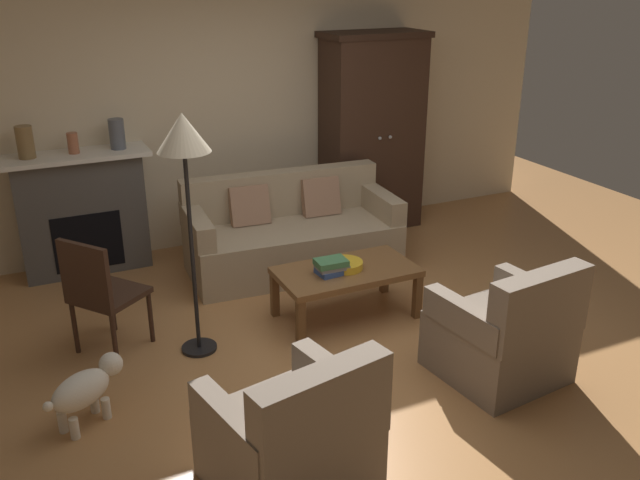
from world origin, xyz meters
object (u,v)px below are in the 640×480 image
(armchair_near_left, at_px, (293,441))
(dog, at_px, (85,388))
(mantel_vase_bronze, at_px, (25,142))
(armchair_near_right, at_px, (504,336))
(mantel_vase_terracotta, at_px, (73,143))
(floor_lamp, at_px, (184,148))
(fireplace, at_px, (82,212))
(fruit_bowl, at_px, (345,265))
(mantel_vase_slate, at_px, (117,134))
(side_chair_wooden, at_px, (99,289))
(coffee_table, at_px, (346,275))
(armoire, at_px, (372,133))
(couch, at_px, (291,235))
(book_stack, at_px, (332,266))

(armchair_near_left, xyz_separation_m, dog, (-0.92, 1.08, -0.07))
(mantel_vase_bronze, relative_size, armchair_near_left, 0.31)
(mantel_vase_bronze, xyz_separation_m, armchair_near_right, (2.70, -3.06, -0.94))
(mantel_vase_terracotta, height_order, floor_lamp, floor_lamp)
(fireplace, xyz_separation_m, mantel_vase_terracotta, (0.00, -0.02, 0.64))
(armchair_near_left, bearing_deg, floor_lamp, 92.17)
(fruit_bowl, xyz_separation_m, mantel_vase_slate, (-1.37, 1.81, 0.80))
(mantel_vase_terracotta, bearing_deg, armchair_near_left, -80.28)
(side_chair_wooden, bearing_deg, coffee_table, -7.82)
(fireplace, height_order, fruit_bowl, fireplace)
(armoire, bearing_deg, floor_lamp, -143.92)
(fruit_bowl, bearing_deg, mantel_vase_terracotta, 133.89)
(fruit_bowl, xyz_separation_m, dog, (-2.07, -0.57, -0.21))
(mantel_vase_terracotta, bearing_deg, floor_lamp, -73.78)
(dog, bearing_deg, mantel_vase_bronze, 91.27)
(couch, relative_size, armchair_near_left, 2.18)
(couch, height_order, armchair_near_left, armchair_near_left)
(armchair_near_left, relative_size, armchair_near_right, 1.03)
(coffee_table, xyz_separation_m, book_stack, (-0.14, -0.03, 0.12))
(fireplace, xyz_separation_m, fruit_bowl, (1.75, -1.83, -0.12))
(mantel_vase_terracotta, height_order, armchair_near_right, mantel_vase_terracotta)
(mantel_vase_bronze, xyz_separation_m, mantel_vase_slate, (0.76, 0.00, -0.00))
(armchair_near_left, distance_m, floor_lamp, 2.04)
(coffee_table, distance_m, book_stack, 0.19)
(mantel_vase_bronze, bearing_deg, mantel_vase_slate, 0.00)
(coffee_table, bearing_deg, floor_lamp, 179.79)
(armchair_near_left, bearing_deg, couch, 67.20)
(floor_lamp, height_order, dog, floor_lamp)
(floor_lamp, bearing_deg, mantel_vase_terracotta, 106.22)
(couch, bearing_deg, mantel_vase_terracotta, 157.01)
(side_chair_wooden, bearing_deg, floor_lamp, -21.74)
(armchair_near_right, bearing_deg, coffee_table, 114.97)
(side_chair_wooden, bearing_deg, mantel_vase_terracotta, 86.62)
(mantel_vase_bronze, distance_m, mantel_vase_slate, 0.76)
(armoire, bearing_deg, mantel_vase_bronze, 178.97)
(fruit_bowl, xyz_separation_m, armchair_near_left, (-1.15, -1.64, -0.13))
(book_stack, bearing_deg, armchair_near_right, -59.20)
(mantel_vase_terracotta, xyz_separation_m, armchair_near_right, (2.32, -3.06, -0.90))
(fruit_bowl, height_order, mantel_vase_terracotta, mantel_vase_terracotta)
(coffee_table, xyz_separation_m, armchair_near_left, (-1.16, -1.63, -0.05))
(armchair_near_right, distance_m, floor_lamp, 2.49)
(dog, bearing_deg, side_chair_wooden, 73.79)
(book_stack, height_order, side_chair_wooden, side_chair_wooden)
(mantel_vase_bronze, bearing_deg, fireplace, 2.70)
(mantel_vase_terracotta, relative_size, mantel_vase_slate, 0.68)
(fireplace, height_order, dog, fireplace)
(mantel_vase_slate, relative_size, floor_lamp, 0.15)
(book_stack, bearing_deg, fruit_bowl, 17.12)
(mantel_vase_slate, bearing_deg, mantel_vase_terracotta, 180.00)
(armchair_near_right, relative_size, dog, 1.74)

